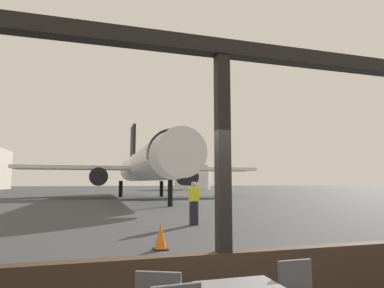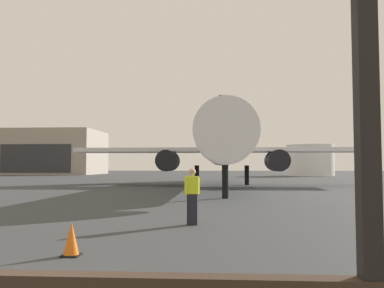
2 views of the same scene
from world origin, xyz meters
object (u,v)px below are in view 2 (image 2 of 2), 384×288
(traffic_cone, at_px, (71,240))
(distant_hangar, at_px, (52,153))
(ground_crew_worker, at_px, (192,195))
(fuel_storage_tank, at_px, (310,160))
(airplane, at_px, (222,146))

(traffic_cone, bearing_deg, distant_hangar, 113.21)
(ground_crew_worker, height_order, distant_hangar, distant_hangar)
(fuel_storage_tank, bearing_deg, ground_crew_worker, -106.01)
(airplane, bearing_deg, fuel_storage_tank, 67.13)
(ground_crew_worker, relative_size, traffic_cone, 2.55)
(traffic_cone, xyz_separation_m, fuel_storage_tank, (20.22, 67.26, 2.53))
(distant_hangar, bearing_deg, airplane, -54.03)
(traffic_cone, relative_size, distant_hangar, 0.03)
(traffic_cone, distance_m, distant_hangar, 85.41)
(distant_hangar, height_order, fuel_storage_tank, distant_hangar)
(fuel_storage_tank, bearing_deg, traffic_cone, -106.73)
(airplane, relative_size, fuel_storage_tank, 3.81)
(airplane, bearing_deg, distant_hangar, 125.97)
(airplane, bearing_deg, traffic_cone, -97.09)
(ground_crew_worker, bearing_deg, traffic_cone, -116.37)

